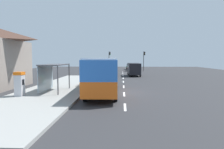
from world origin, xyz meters
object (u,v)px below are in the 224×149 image
Objects in this scene: white_van at (134,69)px; sedan_near at (131,68)px; recycling_bin_green at (86,80)px; ticket_machine at (20,84)px; sedan_far at (130,67)px; recycling_bin_orange at (84,81)px; bus at (103,73)px; recycling_bin_yellow at (83,82)px; traffic_light_far_side at (109,58)px; traffic_light_near_side at (144,58)px; recycling_bin_red at (85,80)px; bus_shelter at (51,70)px.

white_van reaches higher than sedan_near.
ticket_machine is at bearing -115.91° from recycling_bin_green.
ticket_machine is at bearing -103.45° from sedan_far.
recycling_bin_orange is at bearing -99.95° from sedan_far.
bus is 41.41m from sedan_far.
traffic_light_far_side reaches higher than recycling_bin_yellow.
recycling_bin_green is (0.00, 2.10, 0.00)m from recycling_bin_yellow.
recycling_bin_orange is 31.03m from traffic_light_near_side.
sedan_far is 37.61m from recycling_bin_orange.
recycling_bin_yellow is at bearing -90.00° from recycling_bin_green.
traffic_light_near_side is at bearing 69.27° from ticket_machine.
recycling_bin_orange and recycling_bin_green have the same top height.
sedan_far is 4.72× the size of recycling_bin_yellow.
recycling_bin_orange is 1.00× the size of recycling_bin_green.
recycling_bin_red is (0.00, 1.40, 0.00)m from recycling_bin_yellow.
recycling_bin_yellow is 1.00× the size of recycling_bin_orange.
recycling_bin_yellow is at bearing -99.77° from sedan_far.
bus_shelter is at bearing -116.94° from recycling_bin_orange.
ticket_machine is 3.20m from bus_shelter.
white_van is 2.72× the size of ticket_machine.
recycling_bin_green is (0.00, 0.70, 0.00)m from recycling_bin_red.
sedan_far is at bearing 90.02° from sedan_near.
ticket_machine is at bearing -123.11° from recycling_bin_yellow.
recycling_bin_yellow is 30.99m from traffic_light_far_side.
ticket_machine is (-10.50, -36.80, 0.38)m from sedan_near.
traffic_light_far_side is at bearing 92.31° from bus.
recycling_bin_red is 0.24× the size of bus_shelter.
recycling_bin_orange is 1.00× the size of recycling_bin_red.
traffic_light_far_side reaches higher than bus_shelter.
ticket_machine is 2.04× the size of recycling_bin_green.
sedan_far is at bearing 78.12° from bus_shelter.
ticket_machine is 38.76m from traffic_light_near_side.
ticket_machine is at bearing -120.34° from recycling_bin_orange.
white_van is at bearing 64.57° from recycling_bin_green.
white_van is 16.19m from recycling_bin_orange.
white_van is 14.99m from traffic_light_near_side.
sedan_near and sedan_far have the same top height.
ticket_machine is 37.40m from traffic_light_far_side.
sedan_far reaches higher than recycling_bin_orange.
sedan_near is at bearing 77.18° from recycling_bin_green.
bus_shelter is at bearing -95.48° from traffic_light_far_side.
recycling_bin_green is at bearing -102.82° from sedan_near.
traffic_light_near_side reaches higher than sedan_near.
ticket_machine is 2.04× the size of recycling_bin_red.
bus is 2.28× the size of traffic_light_far_side.
ticket_machine is 7.34m from recycling_bin_yellow.
ticket_machine is (-6.49, -2.68, -0.67)m from bus.
recycling_bin_orange and recycling_bin_red have the same top height.
traffic_light_far_side is at bearing 87.81° from recycling_bin_green.
traffic_light_near_side is (13.70, 36.20, 2.06)m from ticket_machine.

